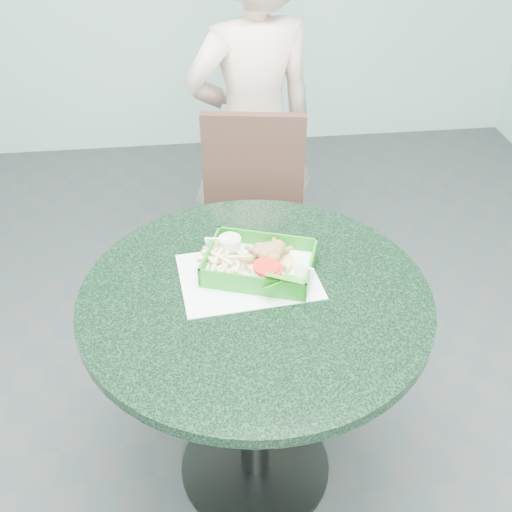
{
  "coord_description": "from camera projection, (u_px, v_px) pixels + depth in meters",
  "views": [
    {
      "loc": [
        -0.14,
        -1.19,
        1.78
      ],
      "look_at": [
        0.01,
        0.1,
        0.81
      ],
      "focal_mm": 42.0,
      "sensor_mm": 36.0,
      "label": 1
    }
  ],
  "objects": [
    {
      "name": "cafe_table",
      "position": [
        255.0,
        343.0,
        1.68
      ],
      "size": [
        0.93,
        0.93,
        0.75
      ],
      "color": "#272727",
      "rests_on": "floor"
    },
    {
      "name": "crab_sandwich",
      "position": [
        267.0,
        259.0,
        1.63
      ],
      "size": [
        0.13,
        0.13,
        0.08
      ],
      "rotation": [
        0.0,
        0.0,
        0.23
      ],
      "color": "tan",
      "rests_on": "food_basket"
    },
    {
      "name": "sauce_ramekin",
      "position": [
        223.0,
        255.0,
        1.64
      ],
      "size": [
        0.06,
        0.06,
        0.04
      ],
      "rotation": [
        0.0,
        0.0,
        -0.07
      ],
      "color": "silver",
      "rests_on": "food_basket"
    },
    {
      "name": "diner_person",
      "position": [
        253.0,
        134.0,
        2.41
      ],
      "size": [
        0.61,
        0.47,
        1.47
      ],
      "primitive_type": "imported",
      "rotation": [
        0.0,
        0.0,
        3.39
      ],
      "color": "beige",
      "rests_on": "floor"
    },
    {
      "name": "floor",
      "position": [
        255.0,
        466.0,
        2.02
      ],
      "size": [
        4.0,
        5.0,
        0.02
      ],
      "primitive_type": "cube",
      "color": "#303335",
      "rests_on": "ground"
    },
    {
      "name": "garnish_cup",
      "position": [
        278.0,
        278.0,
        1.57
      ],
      "size": [
        0.12,
        0.12,
        0.05
      ],
      "rotation": [
        0.0,
        0.0,
        0.0
      ],
      "color": "white",
      "rests_on": "food_basket"
    },
    {
      "name": "food_basket",
      "position": [
        260.0,
        272.0,
        1.63
      ],
      "size": [
        0.29,
        0.21,
        0.06
      ],
      "rotation": [
        0.0,
        0.0,
        -0.34
      ],
      "color": "#187918",
      "rests_on": "placemat"
    },
    {
      "name": "placemat",
      "position": [
        248.0,
        282.0,
        1.63
      ],
      "size": [
        0.39,
        0.31,
        0.0
      ],
      "primitive_type": "cube",
      "rotation": [
        0.0,
        0.0,
        0.1
      ],
      "color": "white",
      "rests_on": "cafe_table"
    },
    {
      "name": "fries_pile",
      "position": [
        221.0,
        269.0,
        1.61
      ],
      "size": [
        0.16,
        0.17,
        0.05
      ],
      "primitive_type": null,
      "rotation": [
        0.0,
        0.0,
        0.39
      ],
      "color": "#DEC888",
      "rests_on": "food_basket"
    },
    {
      "name": "dining_chair",
      "position": [
        256.0,
        223.0,
        2.26
      ],
      "size": [
        0.38,
        0.38,
        0.93
      ],
      "rotation": [
        0.0,
        0.0,
        -0.16
      ],
      "color": "black",
      "rests_on": "floor"
    }
  ]
}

